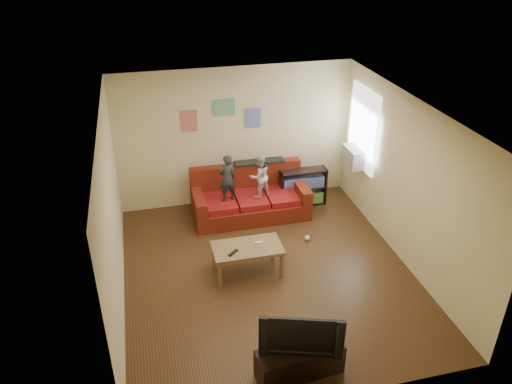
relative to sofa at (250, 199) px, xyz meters
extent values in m
cube|color=#4F341B|center=(-0.14, -1.87, -0.32)|extent=(4.50, 5.00, 0.01)
cube|color=white|center=(-0.14, -1.87, 2.39)|extent=(4.50, 5.00, 0.01)
cube|color=beige|center=(-0.14, 0.64, 1.03)|extent=(4.50, 0.01, 2.70)
cube|color=beige|center=(-0.14, -4.37, 1.03)|extent=(4.50, 0.01, 2.70)
cube|color=beige|center=(-2.39, -1.87, 1.03)|extent=(0.01, 5.00, 2.70)
cube|color=beige|center=(2.12, -1.87, 1.03)|extent=(0.01, 5.00, 2.70)
cube|color=maroon|center=(0.00, -0.07, -0.16)|extent=(2.15, 0.97, 0.32)
cube|color=maroon|center=(0.00, 0.31, 0.30)|extent=(2.15, 0.19, 0.59)
cube|color=maroon|center=(-0.98, -0.07, 0.14)|extent=(0.19, 0.97, 0.27)
cube|color=maroon|center=(0.97, -0.07, 0.14)|extent=(0.19, 0.97, 0.27)
cube|color=maroon|center=(-0.59, -0.15, 0.07)|extent=(0.56, 0.73, 0.13)
cube|color=maroon|center=(0.00, -0.15, 0.07)|extent=(0.56, 0.73, 0.13)
cube|color=maroon|center=(0.58, -0.15, 0.07)|extent=(0.56, 0.73, 0.13)
cube|color=black|center=(0.27, 0.31, 0.61)|extent=(0.97, 0.24, 0.04)
imported|color=#292E33|center=(-0.45, -0.17, 0.58)|extent=(0.37, 0.28, 0.90)
imported|color=silver|center=(0.15, -0.17, 0.55)|extent=(0.49, 0.43, 0.84)
cube|color=#8C6948|center=(-0.45, -1.78, 0.15)|extent=(1.09, 0.60, 0.05)
cylinder|color=#8C6948|center=(-0.94, -2.03, -0.10)|extent=(0.07, 0.07, 0.44)
cylinder|color=#8C6948|center=(0.04, -2.03, -0.10)|extent=(0.07, 0.07, 0.44)
cylinder|color=#8C6948|center=(-0.94, -1.53, -0.10)|extent=(0.07, 0.07, 0.44)
cylinder|color=#8C6948|center=(0.04, -1.53, -0.10)|extent=(0.07, 0.07, 0.44)
cube|color=black|center=(-0.70, -1.90, 0.18)|extent=(0.18, 0.17, 0.02)
cube|color=white|center=(-0.25, -1.73, 0.19)|extent=(0.13, 0.04, 0.03)
cube|color=black|center=(0.64, 0.12, 0.05)|extent=(0.03, 0.28, 0.74)
cube|color=black|center=(1.54, 0.12, 0.05)|extent=(0.03, 0.28, 0.74)
cube|color=black|center=(1.09, 0.12, -0.30)|extent=(0.93, 0.28, 0.03)
cube|color=black|center=(1.09, 0.12, 0.41)|extent=(0.93, 0.28, 0.03)
cube|color=black|center=(1.09, 0.12, 0.05)|extent=(0.87, 0.28, 0.02)
cube|color=#4F8C3F|center=(1.09, 0.12, -0.18)|extent=(0.82, 0.23, 0.22)
cube|color=#3F508C|center=(1.09, 0.12, 0.18)|extent=(0.82, 0.23, 0.22)
cube|color=white|center=(2.08, -0.22, 1.32)|extent=(0.04, 1.08, 1.48)
cube|color=#B7B2A3|center=(1.96, -0.22, 0.76)|extent=(0.28, 0.55, 0.35)
cube|color=#D87266|center=(-0.99, 0.62, 1.43)|extent=(0.30, 0.01, 0.40)
cube|color=#72B27F|center=(-0.34, 0.62, 1.63)|extent=(0.42, 0.01, 0.32)
cube|color=#727FCC|center=(0.21, 0.62, 1.38)|extent=(0.30, 0.01, 0.38)
cube|color=silver|center=(0.60, -0.23, -0.20)|extent=(0.40, 0.30, 0.24)
cube|color=silver|center=(0.60, -0.23, -0.05)|extent=(0.42, 0.32, 0.05)
cube|color=black|center=(0.60, -0.39, -0.19)|extent=(0.18, 0.00, 0.06)
cube|color=black|center=(-0.28, -3.92, -0.11)|extent=(1.11, 0.47, 0.41)
imported|color=black|center=(-0.28, -3.92, 0.38)|extent=(0.99, 0.43, 0.58)
sphere|color=white|center=(0.78, -1.14, -0.27)|extent=(0.12, 0.12, 0.09)
camera|label=1|loc=(-1.84, -8.06, 4.65)|focal=35.00mm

